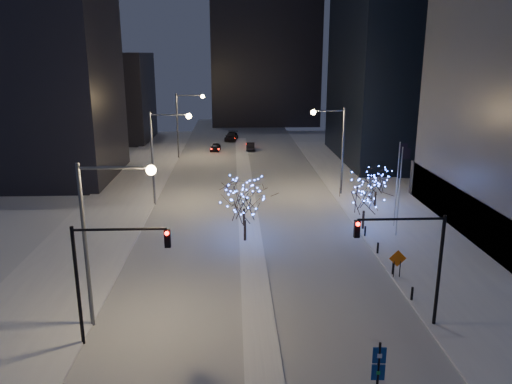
{
  "coord_description": "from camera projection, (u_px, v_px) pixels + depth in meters",
  "views": [
    {
      "loc": [
        -1.41,
        -25.24,
        15.77
      ],
      "look_at": [
        0.37,
        13.58,
        5.0
      ],
      "focal_mm": 35.0,
      "sensor_mm": 36.0,
      "label": 1
    }
  ],
  "objects": [
    {
      "name": "street_lamp_w_far",
      "position": [
        184.0,
        117.0,
        76.5
      ],
      "size": [
        4.4,
        0.56,
        10.0
      ],
      "color": "#595E66",
      "rests_on": "ground"
    },
    {
      "name": "street_lamp_w_mid",
      "position": [
        162.0,
        145.0,
        52.43
      ],
      "size": [
        4.4,
        0.56,
        10.0
      ],
      "color": "#595E66",
      "rests_on": "ground"
    },
    {
      "name": "traffic_signal_east",
      "position": [
        415.0,
        252.0,
        28.66
      ],
      "size": [
        5.26,
        0.43,
        7.0
      ],
      "color": "black",
      "rests_on": "ground"
    },
    {
      "name": "holiday_tree_median_near",
      "position": [
        245.0,
        203.0,
        42.45
      ],
      "size": [
        5.53,
        5.53,
        5.26
      ],
      "color": "black",
      "rests_on": "median"
    },
    {
      "name": "holiday_tree_median_far",
      "position": [
        244.0,
        194.0,
        46.28
      ],
      "size": [
        3.98,
        3.98,
        4.73
      ],
      "color": "black",
      "rests_on": "median"
    },
    {
      "name": "car_near",
      "position": [
        215.0,
        147.0,
        83.81
      ],
      "size": [
        1.92,
        3.91,
        1.28
      ],
      "primitive_type": "imported",
      "rotation": [
        0.0,
        0.0,
        -0.11
      ],
      "color": "black",
      "rests_on": "ground"
    },
    {
      "name": "bollards",
      "position": [
        385.0,
        258.0,
        38.49
      ],
      "size": [
        0.16,
        12.16,
        0.9
      ],
      "color": "black",
      "rests_on": "east_sidewalk"
    },
    {
      "name": "holiday_tree_plaza_near",
      "position": [
        365.0,
        196.0,
        45.4
      ],
      "size": [
        5.03,
        5.03,
        4.94
      ],
      "color": "black",
      "rests_on": "east_sidewalk"
    },
    {
      "name": "car_mid",
      "position": [
        250.0,
        146.0,
        84.71
      ],
      "size": [
        1.54,
        4.04,
        1.32
      ],
      "primitive_type": "imported",
      "rotation": [
        0.0,
        0.0,
        3.1
      ],
      "color": "black",
      "rests_on": "ground"
    },
    {
      "name": "east_sidewalk",
      "position": [
        403.0,
        221.0,
        48.47
      ],
      "size": [
        10.0,
        90.0,
        0.15
      ],
      "primitive_type": "cube",
      "color": "silver",
      "rests_on": "ground"
    },
    {
      "name": "flagpoles",
      "position": [
        399.0,
        181.0,
        44.49
      ],
      "size": [
        1.35,
        2.6,
        8.0
      ],
      "color": "silver",
      "rests_on": "east_sidewalk"
    },
    {
      "name": "ground",
      "position": [
        260.0,
        339.0,
        28.58
      ],
      "size": [
        160.0,
        160.0,
        0.0
      ],
      "primitive_type": "plane",
      "color": "silver",
      "rests_on": "ground"
    },
    {
      "name": "traffic_signal_west",
      "position": [
        105.0,
        265.0,
        26.93
      ],
      "size": [
        5.26,
        0.43,
        7.0
      ],
      "color": "black",
      "rests_on": "ground"
    },
    {
      "name": "filler_west_far",
      "position": [
        101.0,
        97.0,
        92.67
      ],
      "size": [
        18.0,
        16.0,
        16.0
      ],
      "primitive_type": "cube",
      "color": "black",
      "rests_on": "ground"
    },
    {
      "name": "filler_west_near",
      "position": [
        21.0,
        85.0,
        62.63
      ],
      "size": [
        22.0,
        18.0,
        24.0
      ],
      "primitive_type": "cube",
      "color": "black",
      "rests_on": "ground"
    },
    {
      "name": "wayfinding_sign",
      "position": [
        378.0,
        369.0,
        22.46
      ],
      "size": [
        0.61,
        0.12,
        3.41
      ],
      "rotation": [
        0.0,
        0.0,
        -0.06
      ],
      "color": "black",
      "rests_on": "ground"
    },
    {
      "name": "median",
      "position": [
        246.0,
        195.0,
        57.43
      ],
      "size": [
        2.0,
        80.0,
        0.15
      ],
      "primitive_type": "cube",
      "color": "silver",
      "rests_on": "ground"
    },
    {
      "name": "west_sidewalk",
      "position": [
        101.0,
        226.0,
        47.19
      ],
      "size": [
        8.0,
        90.0,
        0.15
      ],
      "primitive_type": "cube",
      "color": "silver",
      "rests_on": "ground"
    },
    {
      "name": "street_lamp_east",
      "position": [
        335.0,
        140.0,
        56.18
      ],
      "size": [
        3.9,
        0.56,
        10.0
      ],
      "color": "#595E66",
      "rests_on": "ground"
    },
    {
      "name": "street_lamp_w_near",
      "position": [
        102.0,
        223.0,
        28.37
      ],
      "size": [
        4.4,
        0.56,
        10.0
      ],
      "color": "#595E66",
      "rests_on": "ground"
    },
    {
      "name": "holiday_tree_plaza_far",
      "position": [
        376.0,
        180.0,
        52.48
      ],
      "size": [
        3.82,
        3.82,
        4.41
      ],
      "color": "black",
      "rests_on": "east_sidewalk"
    },
    {
      "name": "horizon_block",
      "position": [
        265.0,
        30.0,
        111.79
      ],
      "size": [
        24.0,
        14.0,
        42.0
      ],
      "primitive_type": "cube",
      "color": "black",
      "rests_on": "ground"
    },
    {
      "name": "construction_sign",
      "position": [
        398.0,
        261.0,
        35.86
      ],
      "size": [
        1.27,
        0.07,
        2.09
      ],
      "rotation": [
        0.0,
        0.0,
        0.01
      ],
      "color": "black",
      "rests_on": "east_sidewalk"
    },
    {
      "name": "road",
      "position": [
        245.0,
        185.0,
        62.27
      ],
      "size": [
        20.0,
        130.0,
        0.02
      ],
      "primitive_type": "cube",
      "color": "#A8AEB7",
      "rests_on": "ground"
    },
    {
      "name": "car_far",
      "position": [
        231.0,
        137.0,
        93.95
      ],
      "size": [
        2.82,
        5.49,
        1.52
      ],
      "primitive_type": "imported",
      "rotation": [
        0.0,
        0.0,
        -0.14
      ],
      "color": "black",
      "rests_on": "ground"
    }
  ]
}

